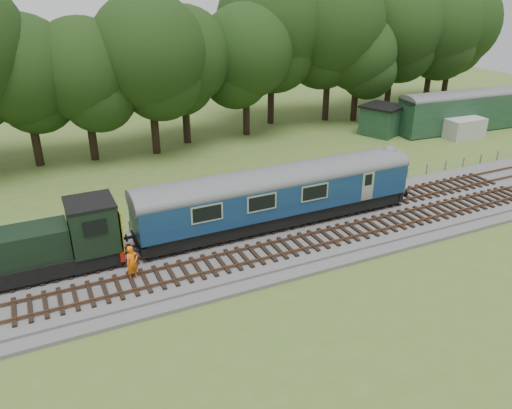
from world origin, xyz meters
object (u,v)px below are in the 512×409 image
dmu_railcar (278,191)px  worker (132,263)px  shunter_loco (40,247)px  parked_coach (470,108)px  caravan (465,128)px

dmu_railcar → worker: size_ratio=9.42×
dmu_railcar → worker: bearing=-165.8°
shunter_loco → parked_coach: (42.66, 11.80, 0.34)m
dmu_railcar → shunter_loco: size_ratio=2.02×
caravan → dmu_railcar: bearing=-159.4°
shunter_loco → parked_coach: bearing=15.5°
worker → caravan: size_ratio=0.48×
shunter_loco → worker: shunter_loco is taller
dmu_railcar → caravan: (26.19, 9.74, -1.63)m
parked_coach → shunter_loco: bearing=-160.3°
worker → parked_coach: (38.49, 14.27, 1.01)m
parked_coach → caravan: size_ratio=4.09×
dmu_railcar → parked_coach: (28.73, 11.80, -0.29)m
parked_coach → caravan: (-2.54, -2.06, -1.34)m
parked_coach → caravan: parked_coach is taller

